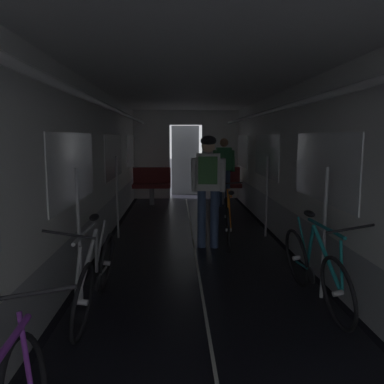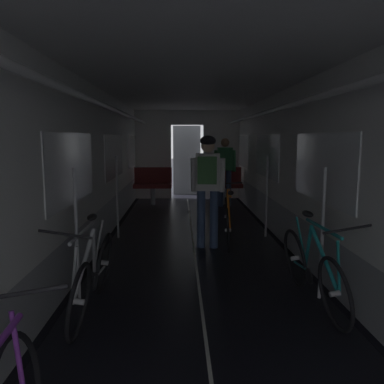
% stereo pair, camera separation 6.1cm
% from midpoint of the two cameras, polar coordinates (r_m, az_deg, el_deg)
% --- Properties ---
extents(train_car_shell, '(3.14, 12.34, 2.57)m').
position_cam_midpoint_polar(train_car_shell, '(5.39, 0.25, 8.01)').
color(train_car_shell, black).
rests_on(train_car_shell, ground).
extents(bench_seat_far_left, '(0.98, 0.51, 0.95)m').
position_cam_midpoint_polar(bench_seat_far_left, '(9.95, -6.13, 1.43)').
color(bench_seat_far_left, gray).
rests_on(bench_seat_far_left, ground).
extents(bench_seat_far_right, '(0.98, 0.51, 0.95)m').
position_cam_midpoint_polar(bench_seat_far_right, '(9.99, 4.22, 1.49)').
color(bench_seat_far_right, gray).
rests_on(bench_seat_far_right, ground).
extents(bicycle_silver, '(0.44, 1.69, 0.96)m').
position_cam_midpoint_polar(bicycle_silver, '(3.95, -14.52, -11.73)').
color(bicycle_silver, black).
rests_on(bicycle_silver, ground).
extents(bicycle_teal, '(0.44, 1.69, 0.96)m').
position_cam_midpoint_polar(bicycle_teal, '(4.19, 17.28, -10.69)').
color(bicycle_teal, black).
rests_on(bicycle_teal, ground).
extents(person_cyclist_aisle, '(0.55, 0.42, 1.73)m').
position_cam_midpoint_polar(person_cyclist_aisle, '(5.88, 2.10, 1.89)').
color(person_cyclist_aisle, '#384C75').
rests_on(person_cyclist_aisle, ground).
extents(bicycle_orange_in_aisle, '(0.44, 1.69, 0.95)m').
position_cam_midpoint_polar(bicycle_orange_in_aisle, '(6.28, 5.05, -4.09)').
color(bicycle_orange_in_aisle, black).
rests_on(bicycle_orange_in_aisle, ground).
extents(person_standing_near_bench, '(0.53, 0.23, 1.69)m').
position_cam_midpoint_polar(person_standing_near_bench, '(9.58, 4.52, 3.65)').
color(person_standing_near_bench, '#384C75').
rests_on(person_standing_near_bench, ground).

